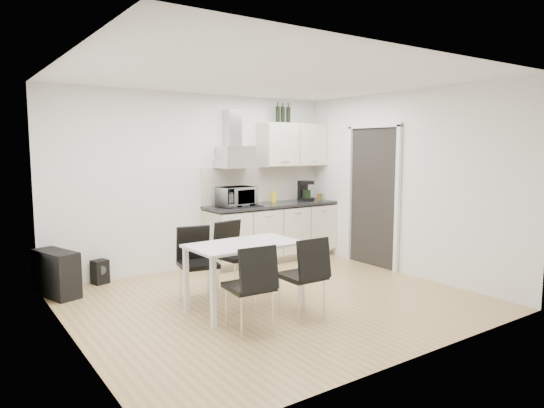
# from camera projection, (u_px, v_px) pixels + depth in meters

# --- Properties ---
(ground) EXTENTS (4.50, 4.50, 0.00)m
(ground) POSITION_uv_depth(u_px,v_px,m) (274.00, 300.00, 5.78)
(ground) COLOR tan
(ground) RESTS_ON ground
(wall_back) EXTENTS (4.50, 0.10, 2.60)m
(wall_back) POSITION_uv_depth(u_px,v_px,m) (198.00, 182.00, 7.26)
(wall_back) COLOR white
(wall_back) RESTS_ON ground
(wall_front) EXTENTS (4.50, 0.10, 2.60)m
(wall_front) POSITION_uv_depth(u_px,v_px,m) (413.00, 210.00, 3.99)
(wall_front) COLOR white
(wall_front) RESTS_ON ground
(wall_left) EXTENTS (0.10, 4.00, 2.60)m
(wall_left) POSITION_uv_depth(u_px,v_px,m) (69.00, 205.00, 4.35)
(wall_left) COLOR white
(wall_left) RESTS_ON ground
(wall_right) EXTENTS (0.10, 4.00, 2.60)m
(wall_right) POSITION_uv_depth(u_px,v_px,m) (403.00, 183.00, 6.90)
(wall_right) COLOR white
(wall_right) RESTS_ON ground
(ceiling) EXTENTS (4.50, 4.50, 0.00)m
(ceiling) POSITION_uv_depth(u_px,v_px,m) (274.00, 77.00, 5.47)
(ceiling) COLOR white
(ceiling) RESTS_ON wall_back
(doorway) EXTENTS (0.08, 1.04, 2.10)m
(doorway) POSITION_uv_depth(u_px,v_px,m) (372.00, 198.00, 7.35)
(doorway) COLOR white
(doorway) RESTS_ON ground
(kitchenette) EXTENTS (2.22, 0.64, 2.52)m
(kitchenette) POSITION_uv_depth(u_px,v_px,m) (272.00, 209.00, 7.76)
(kitchenette) COLOR beige
(kitchenette) RESTS_ON ground
(dining_table) EXTENTS (1.26, 0.74, 0.75)m
(dining_table) POSITION_uv_depth(u_px,v_px,m) (244.00, 251.00, 5.41)
(dining_table) COLOR white
(dining_table) RESTS_ON ground
(chair_far_left) EXTENTS (0.52, 0.57, 0.88)m
(chair_far_left) POSITION_uv_depth(u_px,v_px,m) (198.00, 265.00, 5.66)
(chair_far_left) COLOR black
(chair_far_left) RESTS_ON ground
(chair_far_right) EXTENTS (0.51, 0.56, 0.88)m
(chair_far_right) POSITION_uv_depth(u_px,v_px,m) (237.00, 257.00, 6.08)
(chair_far_right) COLOR black
(chair_far_right) RESTS_ON ground
(chair_near_left) EXTENTS (0.47, 0.53, 0.88)m
(chair_near_left) POSITION_uv_depth(u_px,v_px,m) (249.00, 287.00, 4.77)
(chair_near_left) COLOR black
(chair_near_left) RESTS_ON ground
(chair_near_right) EXTENTS (0.44, 0.50, 0.88)m
(chair_near_right) POSITION_uv_depth(u_px,v_px,m) (302.00, 277.00, 5.16)
(chair_near_right) COLOR black
(chair_near_right) RESTS_ON ground
(guitar_amp) EXTENTS (0.48, 0.73, 0.56)m
(guitar_amp) POSITION_uv_depth(u_px,v_px,m) (56.00, 273.00, 5.91)
(guitar_amp) COLOR black
(guitar_amp) RESTS_ON ground
(floor_speaker) EXTENTS (0.23, 0.22, 0.32)m
(floor_speaker) POSITION_uv_depth(u_px,v_px,m) (100.00, 272.00, 6.45)
(floor_speaker) COLOR black
(floor_speaker) RESTS_ON ground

